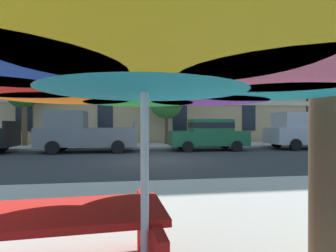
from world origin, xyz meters
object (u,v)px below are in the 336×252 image
at_px(sedan_green, 209,134).
at_px(street_tree_middle, 168,98).
at_px(patio_umbrella, 145,56).
at_px(pickup_silver, 306,132).
at_px(pickup_gray, 84,133).
at_px(street_tree_left, 25,91).
at_px(picnic_table, 55,245).

bearing_deg(sedan_green, street_tree_middle, 116.11).
distance_m(sedan_green, patio_umbrella, 13.48).
bearing_deg(pickup_silver, street_tree_middle, 155.16).
bearing_deg(pickup_gray, patio_umbrella, -78.91).
height_order(sedan_green, patio_umbrella, patio_umbrella).
distance_m(street_tree_left, patio_umbrella, 17.96).
height_order(street_tree_left, patio_umbrella, street_tree_left).
relative_size(sedan_green, street_tree_middle, 0.93).
height_order(sedan_green, picnic_table, sedan_green).
height_order(pickup_gray, street_tree_left, street_tree_left).
distance_m(pickup_gray, street_tree_left, 6.34).
distance_m(street_tree_middle, picnic_table, 16.55).
relative_size(pickup_gray, pickup_silver, 1.00).
distance_m(pickup_gray, street_tree_middle, 6.67).
xyz_separation_m(patio_umbrella, picnic_table, (-0.72, 0.39, -1.48)).
xyz_separation_m(street_tree_middle, patio_umbrella, (-2.60, -16.36, -1.34)).
bearing_deg(street_tree_left, picnic_table, -69.34).
bearing_deg(picnic_table, pickup_silver, 47.64).
bearing_deg(patio_umbrella, pickup_gray, 101.09).
bearing_deg(picnic_table, street_tree_middle, 78.26).
bearing_deg(pickup_silver, picnic_table, -132.36).
xyz_separation_m(pickup_gray, street_tree_middle, (5.09, 3.66, 2.28)).
bearing_deg(pickup_gray, street_tree_middle, 35.70).
bearing_deg(picnic_table, street_tree_left, 110.66).
xyz_separation_m(sedan_green, picnic_table, (-5.11, -12.31, -0.46)).
height_order(street_tree_middle, picnic_table, street_tree_middle).
bearing_deg(pickup_gray, sedan_green, -0.00).
xyz_separation_m(pickup_gray, picnic_table, (1.77, -12.31, -0.54)).
bearing_deg(picnic_table, pickup_gray, 98.20).
bearing_deg(patio_umbrella, pickup_silver, 50.40).
xyz_separation_m(pickup_gray, patio_umbrella, (2.49, -12.70, 0.94)).
relative_size(sedan_green, street_tree_left, 0.93).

